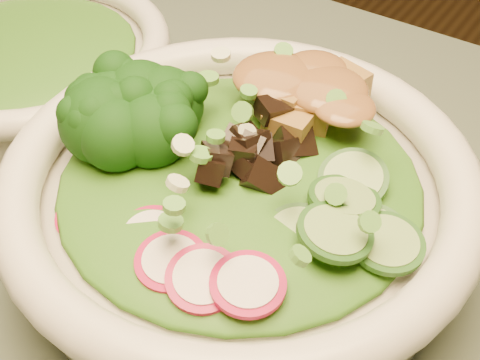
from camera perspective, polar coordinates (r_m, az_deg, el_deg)
The scene contains 11 objects.
salad_bowl at distance 0.44m, azimuth 0.00°, elevation -2.05°, with size 0.31×0.31×0.08m.
side_bowl at distance 0.61m, azimuth -17.25°, elevation 9.41°, with size 0.24×0.24×0.06m.
lettuce_bed at distance 0.42m, azimuth 0.00°, elevation 0.10°, with size 0.23×0.23×0.03m, color #205912.
side_lettuce at distance 0.60m, azimuth -17.61°, elevation 10.85°, with size 0.16×0.16×0.02m, color #205912.
broccoli_florets at distance 0.44m, azimuth -8.26°, elevation 4.87°, with size 0.09×0.08×0.05m, color black, non-canonical shape.
radish_slices at distance 0.37m, azimuth -5.36°, elevation -6.37°, with size 0.13×0.05×0.02m, color #AB0D3D, non-canonical shape.
cucumber_slices at distance 0.39m, azimuth 9.37°, elevation -2.19°, with size 0.08×0.08×0.04m, color #9CBE6A, non-canonical shape.
mushroom_heap at distance 0.42m, azimuth 0.94°, elevation 2.89°, with size 0.08×0.08×0.05m, color black, non-canonical shape.
tofu_cubes at distance 0.46m, azimuth 4.68°, elevation 6.64°, with size 0.10×0.07×0.04m, color olive, non-canonical shape.
peanut_sauce at distance 0.45m, azimuth 4.78°, elevation 8.14°, with size 0.08×0.06×0.02m, color brown.
scallion_garnish at distance 0.40m, azimuth 0.00°, elevation 3.01°, with size 0.22×0.22×0.03m, color #59A138, non-canonical shape.
Camera 1 is at (0.13, -0.21, 1.11)m, focal length 50.00 mm.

